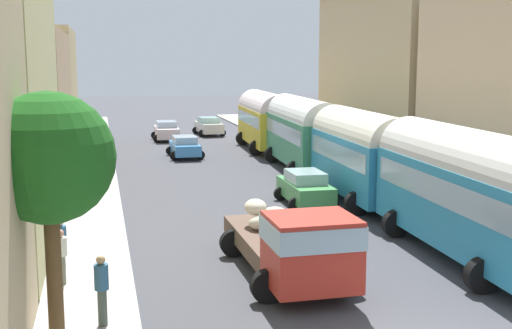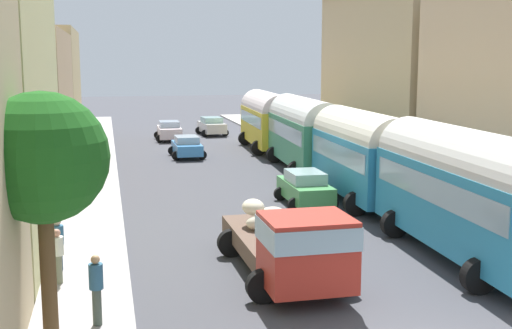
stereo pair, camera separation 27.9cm
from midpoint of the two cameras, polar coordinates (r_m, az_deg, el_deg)
name	(u,v)px [view 1 (the left image)]	position (r m, az deg, el deg)	size (l,w,h in m)	color
ground_plane	(217,166)	(40.49, -3.54, -0.14)	(154.00, 154.00, 0.00)	#424249
sidewalk_left	(93,169)	(39.93, -13.85, -0.42)	(2.50, 70.00, 0.14)	#A7A0A0
sidewalk_right	(331,161)	(42.28, 6.19, 0.31)	(2.50, 70.00, 0.14)	#A9A39B
building_left_2	(16,107)	(37.49, -19.97, 4.64)	(5.14, 13.54, 7.85)	tan
building_left_3	(40,89)	(51.43, -18.02, 6.16)	(4.83, 14.08, 8.51)	tan
building_right_2	(402,70)	(42.66, 12.11, 7.82)	(6.57, 14.38, 11.31)	tan
parked_bus_0	(469,188)	(22.39, 17.29, -1.88)	(3.47, 9.73, 4.25)	teal
parked_bus_1	(362,152)	(30.38, 8.71, 1.10)	(3.39, 8.12, 4.15)	teal
parked_bus_2	(302,130)	(38.81, 3.77, 2.94)	(3.56, 9.68, 4.21)	#3C8A64
parked_bus_3	(265,118)	(47.46, 0.60, 3.98)	(3.55, 8.99, 4.10)	gold
cargo_truck_0	(294,243)	(19.33, 2.83, -6.68)	(3.22, 7.29, 2.35)	#B02D21
car_0	(185,147)	(44.12, -6.26, 1.53)	(2.27, 3.85, 1.40)	#3F87CB
car_1	(167,131)	(53.43, -7.77, 2.87)	(2.35, 3.98, 1.53)	silver
car_2	(305,188)	(29.70, 3.94, -2.00)	(2.26, 3.90, 1.52)	#46934D
car_3	(209,126)	(56.79, -4.18, 3.29)	(2.50, 4.01, 1.52)	silver
pedestrian_0	(88,149)	(41.65, -14.29, 1.27)	(0.43, 0.43, 1.77)	#2A3348
pedestrian_1	(61,243)	(20.94, -16.66, -6.42)	(0.51, 0.51, 1.77)	navy
pedestrian_2	(102,288)	(16.56, -13.47, -10.16)	(0.43, 0.43, 1.87)	#435044
pedestrian_3	(61,255)	(19.80, -16.66, -7.39)	(0.51, 0.51, 1.72)	#6D7257
roadside_tree_0	(49,160)	(15.17, -17.73, 0.38)	(2.89, 2.89, 5.77)	brown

